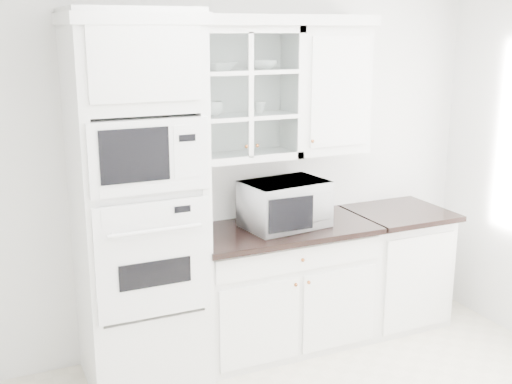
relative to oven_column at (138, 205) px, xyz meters
name	(u,v)px	position (x,y,z in m)	size (l,w,h in m)	color
room_shell	(323,128)	(0.75, -0.99, 0.58)	(4.00, 3.50, 2.70)	white
oven_column	(138,205)	(0.00, 0.00, 0.00)	(0.76, 0.68, 2.40)	white
base_cabinet_run	(281,286)	(1.03, 0.03, -0.74)	(1.32, 0.67, 0.92)	white
extra_base_cabinet	(394,265)	(2.03, 0.03, -0.74)	(0.72, 0.67, 0.92)	white
upper_cabinet_glass	(241,94)	(0.78, 0.17, 0.65)	(0.80, 0.33, 0.90)	white
upper_cabinet_solid	(327,90)	(1.46, 0.17, 0.65)	(0.55, 0.33, 0.90)	white
crown_molding	(227,20)	(0.68, 0.14, 1.14)	(2.14, 0.38, 0.07)	white
countertop_microwave	(283,203)	(1.04, 0.02, -0.12)	(0.57, 0.47, 0.33)	white
bowl_a	(218,66)	(0.61, 0.16, 0.84)	(0.23, 0.23, 0.06)	white
bowl_b	(263,65)	(0.94, 0.17, 0.84)	(0.20, 0.20, 0.06)	white
cup_a	(214,109)	(0.59, 0.17, 0.56)	(0.12, 0.12, 0.10)	white
cup_b	(259,107)	(0.91, 0.17, 0.55)	(0.09, 0.09, 0.08)	white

